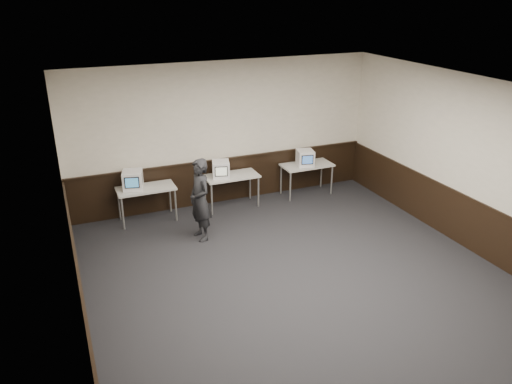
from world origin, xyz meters
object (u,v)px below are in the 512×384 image
desk_right (307,167)px  emac_center (221,169)px  desk_left (146,191)px  emac_left (133,180)px  person (200,200)px  desk_center (231,178)px  emac_right (305,158)px

desk_right → emac_center: size_ratio=2.53×
desk_left → emac_left: (-0.25, 0.03, 0.27)m
desk_left → person: (0.81, -1.22, 0.14)m
desk_center → desk_right: bearing=0.0°
desk_right → person: 3.23m
emac_left → person: bearing=-35.2°
emac_center → desk_right: bearing=16.6°
desk_right → emac_left: (-4.05, 0.03, 0.27)m
emac_left → emac_right: emac_left is taller
person → emac_left: bearing=-149.2°
person → desk_left: bearing=-155.8°
emac_left → person: 1.64m
emac_left → emac_right: bearing=13.3°
emac_left → person: size_ratio=0.31×
desk_left → person: bearing=-56.3°
emac_right → desk_left: bearing=-168.1°
desk_left → emac_center: emac_center is taller
desk_center → emac_center: bearing=-174.8°
desk_left → person: 1.47m
person → emac_center: bearing=135.5°
desk_center → emac_left: 2.16m
desk_center → desk_right: same height
emac_center → person: (-0.84, -1.20, -0.11)m
desk_left → emac_right: size_ratio=2.60×
emac_right → person: person is taller
emac_right → person: bearing=-145.5°
desk_center → desk_right: 1.90m
desk_left → person: size_ratio=0.73×
emac_center → emac_right: bearing=15.2°
desk_center → person: 1.64m
desk_left → emac_left: emac_left is taller
desk_right → emac_right: 0.27m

